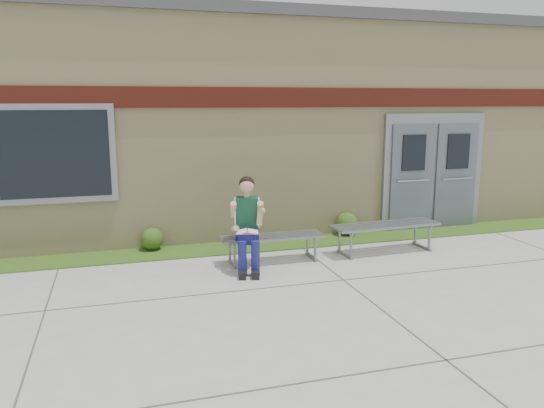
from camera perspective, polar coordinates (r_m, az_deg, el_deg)
name	(u,v)px	position (r m, az deg, el deg)	size (l,w,h in m)	color
ground	(289,300)	(7.01, 1.80, -10.26)	(80.00, 80.00, 0.00)	#9E9E99
grass_strip	(242,247)	(9.38, -3.20, -4.63)	(16.00, 0.80, 0.02)	#264612
school_building	(207,120)	(12.36, -6.98, 8.95)	(16.20, 6.22, 4.20)	beige
bench_left	(272,242)	(8.48, 0.05, -4.08)	(1.65, 0.47, 0.43)	slate
bench_right	(385,230)	(9.22, 12.06, -2.79)	(1.90, 0.61, 0.49)	slate
girl	(247,223)	(8.07, -2.66, -2.06)	(0.55, 0.94, 1.41)	navy
shrub_mid	(152,239)	(9.36, -12.78, -3.66)	(0.38, 0.38, 0.38)	#264612
shrub_east	(347,224)	(10.22, 8.06, -2.11)	(0.43, 0.43, 0.43)	#264612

